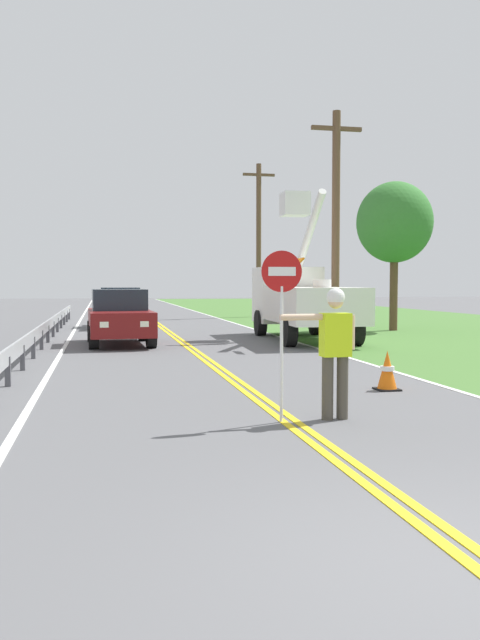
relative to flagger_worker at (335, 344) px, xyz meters
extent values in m
cube|color=#477533|center=(10.95, 15.12, -1.04)|extent=(16.00, 110.00, 0.01)
cube|color=yellow|center=(-0.74, 15.12, -1.04)|extent=(0.11, 110.00, 0.01)
cube|color=yellow|center=(-0.56, 15.12, -1.04)|extent=(0.11, 110.00, 0.01)
cube|color=silver|center=(2.95, 15.12, -1.04)|extent=(0.12, 110.00, 0.01)
cube|color=silver|center=(-4.25, 15.12, -1.04)|extent=(0.12, 110.00, 0.01)
cylinder|color=#474238|center=(0.12, 0.00, -0.61)|extent=(0.16, 0.16, 0.88)
cylinder|color=#474238|center=(-0.10, 0.00, -0.61)|extent=(0.16, 0.16, 0.88)
cube|color=#C6EA19|center=(0.01, 0.00, 0.13)|extent=(0.41, 0.26, 0.60)
cylinder|color=beige|center=(-0.49, -0.02, 0.38)|extent=(0.60, 0.11, 0.09)
cylinder|color=beige|center=(0.25, 0.01, 0.16)|extent=(0.09, 0.09, 0.48)
sphere|color=beige|center=(0.01, 0.00, 0.60)|extent=(0.22, 0.22, 0.22)
sphere|color=white|center=(0.01, 0.00, 0.65)|extent=(0.25, 0.25, 0.25)
cylinder|color=silver|center=(-0.77, -0.03, -0.12)|extent=(0.04, 0.04, 1.85)
cylinder|color=#B71414|center=(-0.77, -0.03, 1.00)|extent=(0.56, 0.03, 0.56)
cube|color=white|center=(-0.77, -0.05, 1.00)|extent=(0.38, 0.01, 0.12)
cube|color=white|center=(3.36, 11.26, 0.16)|extent=(2.45, 4.67, 1.10)
cube|color=white|center=(3.48, 14.70, 0.41)|extent=(2.27, 2.17, 2.00)
cube|color=#1E2833|center=(3.51, 15.73, 0.71)|extent=(1.98, 0.13, 0.90)
cylinder|color=silver|center=(3.33, 10.34, 0.83)|extent=(0.56, 0.56, 0.24)
cylinder|color=silver|center=(3.38, 11.98, 2.27)|extent=(0.36, 3.44, 2.80)
cube|color=white|center=(3.44, 13.62, 3.58)|extent=(0.93, 0.93, 0.80)
cube|color=orange|center=(2.12, 9.50, 1.26)|extent=(0.62, 0.82, 0.59)
cylinder|color=black|center=(2.44, 14.54, -0.59)|extent=(0.35, 0.93, 0.92)
cylinder|color=black|center=(4.50, 14.47, -0.59)|extent=(0.35, 0.93, 0.92)
cylinder|color=black|center=(2.30, 10.26, -0.59)|extent=(0.35, 0.93, 0.92)
cylinder|color=black|center=(4.35, 10.19, -0.59)|extent=(0.35, 0.93, 0.92)
cube|color=maroon|center=(-2.62, 11.96, -0.35)|extent=(1.98, 4.16, 0.72)
cube|color=#1E2833|center=(-2.63, 12.21, 0.33)|extent=(1.68, 1.78, 0.64)
cube|color=#EAEACC|center=(-1.99, 9.95, -0.30)|extent=(0.24, 0.07, 0.16)
cube|color=#EAEACC|center=(-3.10, 9.91, -0.30)|extent=(0.24, 0.07, 0.16)
cylinder|color=black|center=(-1.75, 10.72, -0.71)|extent=(0.30, 0.69, 0.68)
cylinder|color=black|center=(-3.39, 10.66, -0.71)|extent=(0.30, 0.69, 0.68)
cylinder|color=black|center=(-1.84, 13.26, -0.71)|extent=(0.30, 0.69, 0.68)
cylinder|color=black|center=(-3.48, 13.20, -0.71)|extent=(0.30, 0.69, 0.68)
cube|color=silver|center=(-2.38, 20.18, -0.35)|extent=(1.89, 4.12, 0.72)
cube|color=#1E2833|center=(-2.37, 20.43, 0.33)|extent=(1.64, 1.74, 0.64)
cube|color=#EAEACC|center=(-1.85, 18.14, -0.30)|extent=(0.24, 0.06, 0.16)
cube|color=#EAEACC|center=(-2.96, 18.16, -0.30)|extent=(0.24, 0.06, 0.16)
cylinder|color=black|center=(-1.57, 18.90, -0.71)|extent=(0.29, 0.68, 0.68)
cylinder|color=black|center=(-3.21, 18.92, -0.71)|extent=(0.29, 0.68, 0.68)
cylinder|color=black|center=(-1.54, 21.44, -0.71)|extent=(0.29, 0.68, 0.68)
cylinder|color=black|center=(-3.18, 21.46, -0.71)|extent=(0.29, 0.68, 0.68)
cylinder|color=brown|center=(4.82, 13.27, 2.85)|extent=(0.28, 0.28, 7.80)
cube|color=brown|center=(4.82, 13.27, 6.15)|extent=(1.80, 0.14, 0.14)
cylinder|color=brown|center=(5.44, 27.47, 3.20)|extent=(0.28, 0.28, 8.50)
cube|color=brown|center=(5.44, 27.47, 6.85)|extent=(1.80, 0.14, 0.14)
cone|color=orange|center=(1.79, 2.21, -0.70)|extent=(0.36, 0.36, 0.70)
cylinder|color=white|center=(1.79, 2.21, -0.66)|extent=(0.25, 0.25, 0.08)
cube|color=black|center=(1.79, 2.21, -1.03)|extent=(0.40, 0.40, 0.03)
cube|color=#9EA0A3|center=(-4.85, 12.00, -0.50)|extent=(0.06, 32.00, 0.32)
cube|color=#4C4C51|center=(-4.85, 4.00, -0.77)|extent=(0.10, 0.10, 0.55)
cube|color=#4C4C51|center=(-4.85, 6.29, -0.77)|extent=(0.10, 0.10, 0.55)
cube|color=#4C4C51|center=(-4.85, 8.57, -0.77)|extent=(0.10, 0.10, 0.55)
cube|color=#4C4C51|center=(-4.85, 10.86, -0.77)|extent=(0.10, 0.10, 0.55)
cube|color=#4C4C51|center=(-4.85, 13.14, -0.77)|extent=(0.10, 0.10, 0.55)
cube|color=#4C4C51|center=(-4.85, 15.43, -0.77)|extent=(0.10, 0.10, 0.55)
cube|color=#4C4C51|center=(-4.85, 17.71, -0.77)|extent=(0.10, 0.10, 0.55)
cube|color=#4C4C51|center=(-4.85, 20.00, -0.77)|extent=(0.10, 0.10, 0.55)
cube|color=#4C4C51|center=(-4.85, 22.29, -0.77)|extent=(0.10, 0.10, 0.55)
cube|color=#4C4C51|center=(-4.85, 24.57, -0.77)|extent=(0.10, 0.10, 0.55)
cube|color=#4C4C51|center=(-4.85, 26.86, -0.77)|extent=(0.10, 0.10, 0.55)
cylinder|color=brown|center=(8.24, 15.95, 0.45)|extent=(0.32, 0.32, 3.00)
ellipsoid|color=#33752D|center=(8.24, 15.95, 3.25)|extent=(3.00, 3.00, 3.20)
camera|label=1|loc=(-3.14, -8.66, 0.85)|focal=37.23mm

